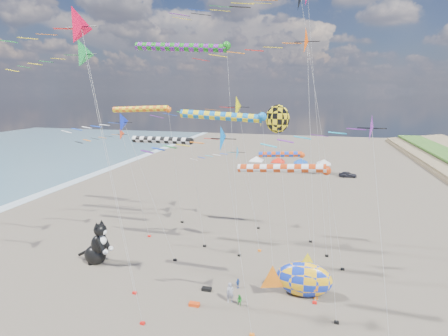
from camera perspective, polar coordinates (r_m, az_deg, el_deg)
The scene contains 27 objects.
delta_kite_0 at distance 35.57m, azimuth 12.59°, elevation 25.17°, with size 16.14×2.94×27.62m.
delta_kite_2 at distance 19.62m, azimuth 21.06°, elevation 4.79°, with size 8.03×1.71×16.80m.
delta_kite_3 at distance 44.58m, azimuth -17.88°, elevation 4.75°, with size 9.07×1.51×13.63m.
delta_kite_4 at distance 37.44m, azimuth -15.81°, elevation 6.75°, with size 11.38×2.15×15.88m.
delta_kite_5 at distance 23.82m, azimuth -2.63°, elevation 4.23°, with size 8.51×1.98×15.80m.
delta_kite_6 at distance 27.20m, azimuth -22.87°, elevation 19.71°, with size 12.16×2.54×23.31m.
delta_kite_7 at distance 32.10m, azimuth -23.87°, elevation 16.40°, with size 11.74×2.43×22.16m.
delta_kite_8 at distance 37.82m, azimuth 1.08°, elevation 9.64°, with size 12.27×2.60×17.62m.
delta_kite_9 at distance 29.00m, azimuth 9.40°, elevation 19.11°, with size 11.20×2.14×22.76m.
delta_kite_10 at distance 45.07m, azimuth 2.37°, elevation 2.35°, with size 8.22×2.07×11.35m.
windsock_0 at distance 32.14m, azimuth 0.22°, elevation 8.35°, with size 9.29×0.81×16.07m.
windsock_1 at distance 26.31m, azimuth 10.04°, elevation -0.25°, with size 8.23×0.68×12.61m.
windsock_2 at distance 40.21m, azimuth -9.67°, elevation 4.42°, with size 8.68×0.80×12.88m.
windsock_3 at distance 48.41m, azimuth -13.07°, elevation 9.29°, with size 9.75×0.82×16.00m.
windsock_4 at distance 41.50m, azimuth 9.65°, elevation 2.09°, with size 6.69×0.68×11.01m.
windsock_5 at distance 37.64m, azimuth -6.49°, elevation 18.90°, with size 11.40×0.84×22.68m.
angelfish_kite at distance 33.15m, azimuth 8.38°, elevation 7.71°, with size 3.74×3.02×16.68m.
cat_inflatable at distance 39.84m, azimuth -20.09°, elevation -11.25°, with size 3.56×1.78×4.81m, color black, non-canonical shape.
fish_inflatable at distance 33.18m, azimuth 12.80°, elevation -17.25°, with size 6.64×3.40×4.15m.
person_adult at distance 31.94m, azimuth 1.01°, elevation -19.68°, with size 0.66×0.43×1.81m, color gray.
child_green at distance 31.70m, azimuth 2.57°, elevation -20.80°, with size 0.50×0.39×1.03m, color #1E8C25.
child_blue at distance 34.10m, azimuth 2.27°, elevation -18.29°, with size 0.55×0.23×0.94m, color #264CAA.
kite_bag_1 at distance 31.97m, azimuth -4.88°, elevation -21.30°, with size 0.90×0.44×0.30m, color #E74010.
kite_bag_2 at distance 33.88m, azimuth -2.84°, elevation -19.14°, with size 0.90×0.44×0.30m, color black.
kite_bag_3 at distance 37.02m, azimuth 12.75°, elevation -16.53°, with size 0.90×0.44×0.30m, color blue.
tent_row at distance 79.98m, azimuth 10.64°, elevation 1.55°, with size 19.20×4.20×3.80m.
parked_car at distance 78.78m, azimuth 19.56°, elevation -1.00°, with size 1.47×3.65×1.24m, color #26262D.
Camera 1 is at (6.15, -18.48, 17.84)m, focal length 28.00 mm.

